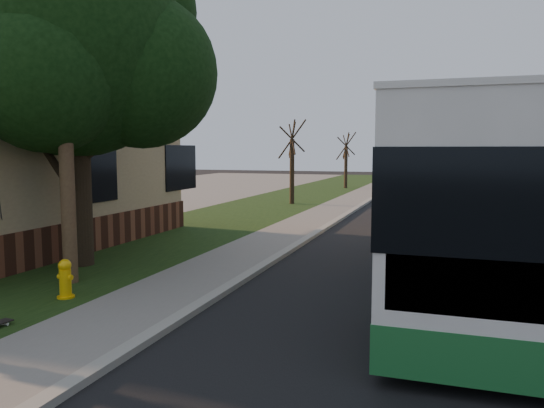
{
  "coord_description": "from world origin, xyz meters",
  "views": [
    {
      "loc": [
        4.19,
        -7.98,
        2.85
      ],
      "look_at": [
        0.01,
        4.41,
        1.5
      ],
      "focal_mm": 35.0,
      "sensor_mm": 36.0,
      "label": 1
    }
  ],
  "objects_px": {
    "utility_pole": "(62,61)",
    "traffic_signal": "(401,145)",
    "fire_hydrant": "(65,279)",
    "distant_car": "(411,178)",
    "transit_bus": "(476,191)",
    "bare_tree_far": "(346,161)",
    "bare_tree_near": "(292,163)",
    "leafy_tree": "(80,50)",
    "dumpster": "(48,218)"
  },
  "relations": [
    {
      "from": "utility_pole",
      "to": "dumpster",
      "type": "distance_m",
      "value": 7.74
    },
    {
      "from": "fire_hydrant",
      "to": "bare_tree_near",
      "type": "height_order",
      "value": "bare_tree_near"
    },
    {
      "from": "bare_tree_far",
      "to": "traffic_signal",
      "type": "height_order",
      "value": "traffic_signal"
    },
    {
      "from": "traffic_signal",
      "to": "transit_bus",
      "type": "distance_m",
      "value": 29.58
    },
    {
      "from": "fire_hydrant",
      "to": "dumpster",
      "type": "bearing_deg",
      "value": 133.55
    },
    {
      "from": "fire_hydrant",
      "to": "bare_tree_far",
      "type": "bearing_deg",
      "value": 90.76
    },
    {
      "from": "traffic_signal",
      "to": "distant_car",
      "type": "distance_m",
      "value": 3.86
    },
    {
      "from": "traffic_signal",
      "to": "distant_car",
      "type": "xyz_separation_m",
      "value": [
        1.0,
        -2.89,
        -2.35
      ]
    },
    {
      "from": "leafy_tree",
      "to": "bare_tree_far",
      "type": "xyz_separation_m",
      "value": [
        1.17,
        27.35,
        -3.16
      ]
    },
    {
      "from": "fire_hydrant",
      "to": "distant_car",
      "type": "distance_m",
      "value": 31.38
    },
    {
      "from": "bare_tree_far",
      "to": "distant_car",
      "type": "xyz_separation_m",
      "value": [
        4.5,
        1.11,
        -1.19
      ]
    },
    {
      "from": "utility_pole",
      "to": "bare_tree_far",
      "type": "distance_m",
      "value": 29.13
    },
    {
      "from": "fire_hydrant",
      "to": "distant_car",
      "type": "bearing_deg",
      "value": 82.49
    },
    {
      "from": "fire_hydrant",
      "to": "distant_car",
      "type": "xyz_separation_m",
      "value": [
        4.1,
        31.11,
        0.38
      ]
    },
    {
      "from": "utility_pole",
      "to": "bare_tree_near",
      "type": "bearing_deg",
      "value": 90.66
    },
    {
      "from": "utility_pole",
      "to": "traffic_signal",
      "type": "height_order",
      "value": "utility_pole"
    },
    {
      "from": "utility_pole",
      "to": "dumpster",
      "type": "xyz_separation_m",
      "value": [
        -4.7,
        4.7,
        -3.96
      ]
    },
    {
      "from": "traffic_signal",
      "to": "fire_hydrant",
      "type": "bearing_deg",
      "value": -95.21
    },
    {
      "from": "leafy_tree",
      "to": "bare_tree_near",
      "type": "relative_size",
      "value": 1.81
    },
    {
      "from": "transit_bus",
      "to": "distant_car",
      "type": "bearing_deg",
      "value": 97.03
    },
    {
      "from": "fire_hydrant",
      "to": "utility_pole",
      "type": "xyz_separation_m",
      "value": [
        -0.71,
        0.99,
        4.2
      ]
    },
    {
      "from": "bare_tree_near",
      "to": "transit_bus",
      "type": "distance_m",
      "value": 15.61
    },
    {
      "from": "leafy_tree",
      "to": "bare_tree_near",
      "type": "height_order",
      "value": "leafy_tree"
    },
    {
      "from": "utility_pole",
      "to": "dumpster",
      "type": "bearing_deg",
      "value": 135.04
    },
    {
      "from": "leafy_tree",
      "to": "dumpster",
      "type": "height_order",
      "value": "leafy_tree"
    },
    {
      "from": "fire_hydrant",
      "to": "dumpster",
      "type": "distance_m",
      "value": 7.85
    },
    {
      "from": "traffic_signal",
      "to": "transit_bus",
      "type": "xyz_separation_m",
      "value": [
        4.25,
        -29.25,
        -1.24
      ]
    },
    {
      "from": "distant_car",
      "to": "leafy_tree",
      "type": "bearing_deg",
      "value": -101.22
    },
    {
      "from": "traffic_signal",
      "to": "dumpster",
      "type": "height_order",
      "value": "traffic_signal"
    },
    {
      "from": "transit_bus",
      "to": "traffic_signal",
      "type": "bearing_deg",
      "value": 98.27
    },
    {
      "from": "utility_pole",
      "to": "transit_bus",
      "type": "distance_m",
      "value": 9.29
    },
    {
      "from": "dumpster",
      "to": "distant_car",
      "type": "relative_size",
      "value": 0.33
    },
    {
      "from": "distant_car",
      "to": "dumpster",
      "type": "bearing_deg",
      "value": -110.46
    },
    {
      "from": "distant_car",
      "to": "bare_tree_far",
      "type": "bearing_deg",
      "value": -166.06
    },
    {
      "from": "utility_pole",
      "to": "distant_car",
      "type": "xyz_separation_m",
      "value": [
        4.81,
        30.12,
        -3.82
      ]
    },
    {
      "from": "leafy_tree",
      "to": "distant_car",
      "type": "relative_size",
      "value": 1.64
    },
    {
      "from": "utility_pole",
      "to": "bare_tree_near",
      "type": "distance_m",
      "value": 17.19
    },
    {
      "from": "leafy_tree",
      "to": "distant_car",
      "type": "distance_m",
      "value": 29.35
    },
    {
      "from": "bare_tree_far",
      "to": "transit_bus",
      "type": "relative_size",
      "value": 0.3
    },
    {
      "from": "transit_bus",
      "to": "distant_car",
      "type": "height_order",
      "value": "transit_bus"
    },
    {
      "from": "bare_tree_near",
      "to": "traffic_signal",
      "type": "height_order",
      "value": "traffic_signal"
    },
    {
      "from": "traffic_signal",
      "to": "bare_tree_near",
      "type": "bearing_deg",
      "value": -104.04
    },
    {
      "from": "bare_tree_near",
      "to": "dumpster",
      "type": "height_order",
      "value": "bare_tree_near"
    },
    {
      "from": "traffic_signal",
      "to": "bare_tree_far",
      "type": "bearing_deg",
      "value": -131.19
    },
    {
      "from": "utility_pole",
      "to": "leafy_tree",
      "type": "bearing_deg",
      "value": 117.6
    },
    {
      "from": "fire_hydrant",
      "to": "traffic_signal",
      "type": "height_order",
      "value": "traffic_signal"
    },
    {
      "from": "bare_tree_near",
      "to": "distant_car",
      "type": "distance_m",
      "value": 14.1
    },
    {
      "from": "transit_bus",
      "to": "bare_tree_near",
      "type": "bearing_deg",
      "value": 121.92
    },
    {
      "from": "fire_hydrant",
      "to": "transit_bus",
      "type": "bearing_deg",
      "value": 32.88
    },
    {
      "from": "bare_tree_far",
      "to": "distant_car",
      "type": "relative_size",
      "value": 0.85
    }
  ]
}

